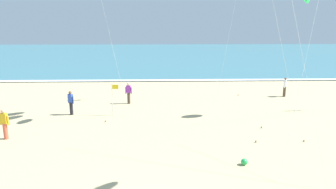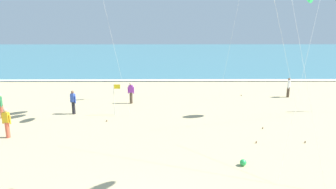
# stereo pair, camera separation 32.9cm
# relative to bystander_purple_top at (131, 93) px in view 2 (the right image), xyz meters

# --- Properties ---
(ocean_water) EXTENTS (160.00, 60.00, 0.08)m
(ocean_water) POSITION_rel_bystander_purple_top_xyz_m (1.83, 38.93, -0.77)
(ocean_water) COLOR teal
(ocean_water) RESTS_ON ground
(shoreline_foam) EXTENTS (160.00, 0.94, 0.01)m
(shoreline_foam) POSITION_rel_bystander_purple_top_xyz_m (1.83, 9.23, -0.73)
(shoreline_foam) COLOR white
(shoreline_foam) RESTS_ON ocean_water
(bystander_purple_top) EXTENTS (0.49, 0.23, 1.59)m
(bystander_purple_top) POSITION_rel_bystander_purple_top_xyz_m (0.00, 0.00, 0.00)
(bystander_purple_top) COLOR #4C3D2D
(bystander_purple_top) RESTS_ON ground
(bystander_white_top) EXTENTS (0.31, 0.45, 1.59)m
(bystander_white_top) POSITION_rel_bystander_purple_top_xyz_m (12.58, 1.88, 0.00)
(bystander_white_top) COLOR #4C3D2D
(bystander_white_top) RESTS_ON ground
(bystander_blue_top) EXTENTS (0.44, 0.32, 1.59)m
(bystander_blue_top) POSITION_rel_bystander_purple_top_xyz_m (-3.50, -2.73, 0.00)
(bystander_blue_top) COLOR black
(bystander_blue_top) RESTS_ON ground
(bystander_green_top) EXTENTS (0.32, 0.44, 1.59)m
(bystander_green_top) POSITION_rel_bystander_purple_top_xyz_m (-7.77, -3.59, 0.00)
(bystander_green_top) COLOR #D8593F
(bystander_green_top) RESTS_ON ground
(bystander_yellow_top) EXTENTS (0.49, 0.23, 1.59)m
(bystander_yellow_top) POSITION_rel_bystander_purple_top_xyz_m (-5.66, -7.00, 0.00)
(bystander_yellow_top) COLOR #D8593F
(bystander_yellow_top) RESTS_ON ground
(lifeguard_flag) EXTENTS (0.45, 0.05, 2.10)m
(lifeguard_flag) POSITION_rel_bystander_purple_top_xyz_m (-0.70, -2.98, 0.45)
(lifeguard_flag) COLOR silver
(lifeguard_flag) RESTS_ON ground
(beach_ball) EXTENTS (0.28, 0.28, 0.28)m
(beach_ball) POSITION_rel_bystander_purple_top_xyz_m (5.85, -10.31, -0.67)
(beach_ball) COLOR green
(beach_ball) RESTS_ON ground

